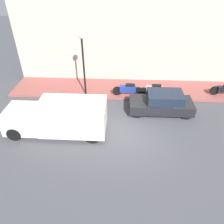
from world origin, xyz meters
name	(u,v)px	position (x,y,z in m)	size (l,w,h in m)	color
ground_plane	(128,135)	(0.00, 0.00, 0.00)	(60.00, 60.00, 0.00)	#47474C
sidewalk	(127,89)	(5.05, 0.00, 0.06)	(2.88, 16.44, 0.13)	#934C47
building_facade	(129,38)	(6.64, 0.00, 3.29)	(0.30, 16.44, 6.57)	beige
parked_car	(162,103)	(2.36, -2.08, 0.63)	(1.65, 3.83, 1.32)	black
delivery_van	(58,117)	(0.14, 3.73, 0.95)	(1.89, 5.33, 1.85)	silver
scooter_silver	(154,90)	(4.09, -1.81, 0.57)	(0.30, 2.04, 0.82)	#B7B7BF
motorcycle_blue	(128,89)	(4.04, -0.02, 0.59)	(0.30, 2.04, 0.85)	navy
streetlamp	(83,54)	(4.02, 2.87, 3.03)	(0.37, 0.37, 4.17)	black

